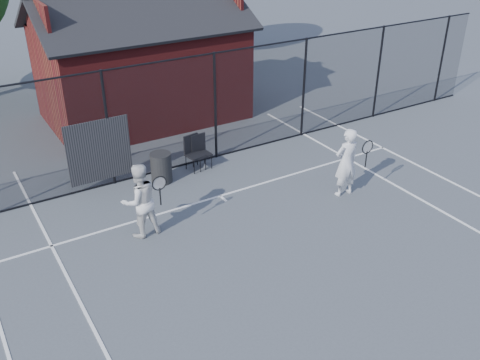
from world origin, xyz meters
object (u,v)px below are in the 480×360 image
player_back (140,201)px  chair_left (202,153)px  clubhouse (142,69)px  player_front (346,162)px  waste_bin (161,168)px  chair_right (195,154)px

player_back → chair_left: player_back is taller
clubhouse → chair_left: (-0.15, -4.40, -1.15)m
clubhouse → chair_left: size_ratio=7.17×
player_front → waste_bin: bearing=140.5°
chair_left → waste_bin: chair_left is taller
player_back → chair_left: size_ratio=1.86×
clubhouse → chair_right: (-0.35, -4.40, -1.14)m
player_front → chair_left: (-2.32, 3.10, -0.43)m
clubhouse → chair_left: bearing=-92.0°
player_front → waste_bin: 4.66m
clubhouse → chair_right: clubhouse is taller
player_back → waste_bin: player_back is taller
clubhouse → player_front: bearing=-73.9°
player_back → waste_bin: size_ratio=2.12×
chair_left → chair_right: chair_right is taller
player_back → waste_bin: (1.35, 2.02, -0.45)m
player_front → player_back: bearing=169.3°
player_front → player_back: size_ratio=1.04×
player_front → player_back: 5.02m
player_back → waste_bin: bearing=56.2°
player_front → clubhouse: bearing=106.1°
chair_left → clubhouse: bearing=83.2°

